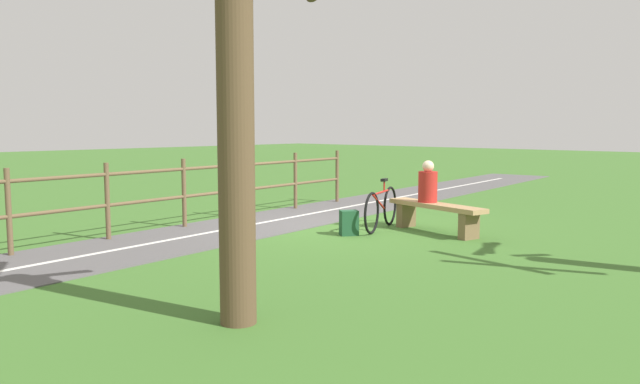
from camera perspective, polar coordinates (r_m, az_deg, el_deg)
name	(u,v)px	position (r m, az deg, el deg)	size (l,w,h in m)	color
ground_plane	(338,226)	(11.62, 1.71, -3.17)	(80.00, 80.00, 0.00)	#3D6B28
paved_path	(116,250)	(9.84, -18.24, -5.12)	(2.20, 36.00, 0.02)	#565454
path_centre_line	(116,250)	(9.84, -18.25, -5.06)	(0.10, 32.00, 0.00)	silver
bench	(436,212)	(11.07, 10.61, -1.82)	(2.09, 0.87, 0.52)	#A88456
person_seated	(428,184)	(11.17, 9.89, 0.70)	(0.41, 0.41, 0.74)	#B2231E
bicycle	(381,208)	(11.28, 5.65, -1.49)	(0.63, 1.73, 0.91)	black
backpack	(349,223)	(10.66, 2.67, -2.87)	(0.36, 0.37, 0.43)	#1E4C2D
fence_roadside	(148,191)	(11.18, -15.56, 0.08)	(1.05, 11.31, 1.27)	brown
tree_far_right	(237,126)	(5.79, -7.60, 5.99)	(1.38, 1.36, 4.01)	brown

